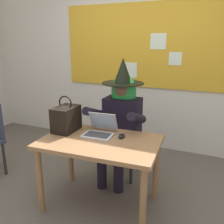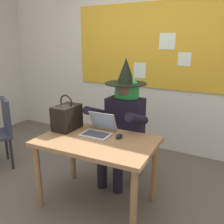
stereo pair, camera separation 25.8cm
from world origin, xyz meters
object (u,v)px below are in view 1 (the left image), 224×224
desk_main (100,150)px  computer_mouse (122,136)px  laptop (100,130)px  handbag (66,118)px  chair_at_desk (124,134)px  person_costumed (121,114)px

desk_main → computer_mouse: size_ratio=11.24×
laptop → handbag: 0.38m
computer_mouse → handbag: handbag is taller
desk_main → chair_at_desk: chair_at_desk is taller
desk_main → chair_at_desk: bearing=92.1°
chair_at_desk → person_costumed: size_ratio=0.63×
laptop → computer_mouse: bearing=-2.9°
desk_main → handbag: handbag is taller
computer_mouse → handbag: bearing=-179.9°
chair_at_desk → laptop: bearing=-8.7°
chair_at_desk → computer_mouse: bearing=14.3°
person_costumed → handbag: person_costumed is taller
desk_main → laptop: bearing=115.6°
chair_at_desk → laptop: 0.62m
chair_at_desk → computer_mouse: (0.20, -0.58, 0.21)m
person_costumed → laptop: person_costumed is taller
person_costumed → chair_at_desk: bearing=-177.4°
computer_mouse → handbag: 0.62m
computer_mouse → person_costumed: bearing=108.1°
laptop → computer_mouse: 0.24m
computer_mouse → handbag: (-0.60, -0.05, 0.12)m
handbag → computer_mouse: bearing=4.5°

